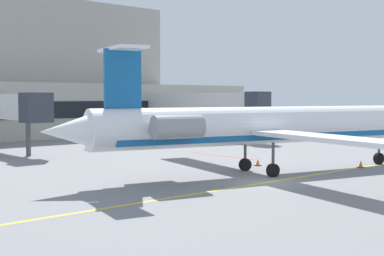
# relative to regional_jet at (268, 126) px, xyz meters

# --- Properties ---
(ground) EXTENTS (120.00, 120.00, 0.11)m
(ground) POSITION_rel_regional_jet_xyz_m (-3.03, -2.81, -3.39)
(ground) COLOR slate
(terminal_building) EXTENTS (69.78, 15.89, 18.96)m
(terminal_building) POSITION_rel_regional_jet_xyz_m (4.47, 45.56, 3.42)
(terminal_building) COLOR #ADA89E
(terminal_building) RESTS_ON ground
(jet_bridge_west) EXTENTS (2.40, 18.26, 5.73)m
(jet_bridge_west) POSITION_rel_regional_jet_xyz_m (-7.89, 27.33, 1.03)
(jet_bridge_west) COLOR silver
(jet_bridge_west) RESTS_ON ground
(jet_bridge_east) EXTENTS (2.40, 21.25, 5.96)m
(jet_bridge_east) POSITION_rel_regional_jet_xyz_m (17.96, 25.81, 1.25)
(jet_bridge_east) COLOR silver
(jet_bridge_east) RESTS_ON ground
(regional_jet) EXTENTS (31.83, 27.05, 8.35)m
(regional_jet) POSITION_rel_regional_jet_xyz_m (0.00, 0.00, 0.00)
(regional_jet) COLOR white
(regional_jet) RESTS_ON ground
(baggage_tug) EXTENTS (3.73, 2.41, 2.16)m
(baggage_tug) POSITION_rel_regional_jet_xyz_m (1.01, 22.27, -2.36)
(baggage_tug) COLOR silver
(baggage_tug) RESTS_ON ground
(pushback_tractor) EXTENTS (3.81, 3.74, 2.05)m
(pushback_tractor) POSITION_rel_regional_jet_xyz_m (16.96, 22.70, -2.41)
(pushback_tractor) COLOR #19389E
(pushback_tractor) RESTS_ON ground
(safety_cone_alpha) EXTENTS (0.47, 0.47, 0.55)m
(safety_cone_alpha) POSITION_rel_regional_jet_xyz_m (7.47, -2.78, -3.09)
(safety_cone_alpha) COLOR orange
(safety_cone_alpha) RESTS_ON ground
(safety_cone_bravo) EXTENTS (0.47, 0.47, 0.55)m
(safety_cone_bravo) POSITION_rel_regional_jet_xyz_m (2.45, 3.14, -3.09)
(safety_cone_bravo) COLOR orange
(safety_cone_bravo) RESTS_ON ground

